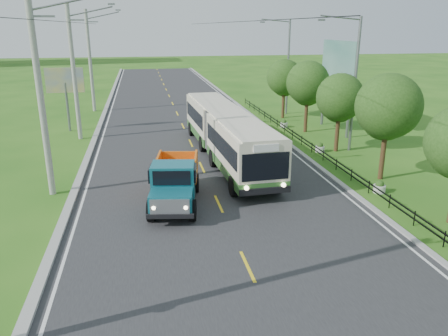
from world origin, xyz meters
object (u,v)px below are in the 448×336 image
object	(u,v)px
streetlight_far	(287,64)
planter_near	(379,187)
tree_fifth	(308,85)
bus	(226,131)
pole_mid	(74,72)
tree_back	(284,79)
dump_truck	(175,179)
streetlight_mid	(353,80)
planter_mid	(320,148)
billboard_left	(65,84)
pole_near	(41,96)
tree_fourth	(340,100)
planter_far	(284,124)
pole_far	(90,61)
billboard_right	(338,66)
tree_third	(388,110)

from	to	relation	value
streetlight_far	planter_near	world-z (taller)	streetlight_far
tree_fifth	bus	size ratio (longest dim) A/B	0.35
pole_mid	tree_back	world-z (taller)	pole_mid
bus	dump_truck	world-z (taller)	bus
pole_mid	streetlight_mid	xyz separation A→B (m)	(18.90, -7.00, -0.19)
planter_near	planter_mid	xyz separation A→B (m)	(0.00, 8.00, 0.00)
billboard_left	planter_near	bearing A→B (deg)	-44.84
pole_near	streetlight_mid	world-z (taller)	pole_near
bus	billboard_left	bearing A→B (deg)	134.94
tree_fourth	planter_far	size ratio (longest dim) A/B	8.06
tree_back	billboard_left	distance (m)	19.48
pole_mid	streetlight_mid	world-z (taller)	pole_mid
pole_mid	tree_fifth	xyz separation A→B (m)	(18.12, -0.86, -1.24)
planter_near	streetlight_far	bearing A→B (deg)	84.70
pole_far	planter_far	size ratio (longest dim) A/B	14.93
streetlight_mid	bus	distance (m)	9.32
billboard_right	planter_far	bearing A→B (deg)	151.61
pole_near	tree_fourth	distance (m)	18.89
planter_near	pole_far	bearing A→B (deg)	121.99
tree_fifth	planter_far	bearing A→B (deg)	124.05
pole_mid	planter_near	world-z (taller)	pole_mid
planter_mid	tree_third	bearing A→B (deg)	-77.90
tree_fourth	billboard_left	bearing A→B (deg)	153.01
pole_far	tree_back	bearing A→B (deg)	-20.74
pole_near	billboard_right	size ratio (longest dim) A/B	1.37
streetlight_mid	planter_far	xyz separation A→B (m)	(-2.04, 8.00, -4.62)
tree_fourth	dump_truck	size ratio (longest dim) A/B	0.93
tree_back	planter_near	bearing A→B (deg)	-93.57
bus	pole_near	bearing A→B (deg)	-157.95
pole_far	billboard_right	bearing A→B (deg)	-32.30
tree_third	tree_fifth	bearing A→B (deg)	90.00
tree_fifth	planter_far	distance (m)	4.21
tree_third	billboard_left	size ratio (longest dim) A/B	1.15
planter_mid	dump_truck	xyz separation A→B (m)	(-10.69, -7.60, 1.03)
billboard_left	bus	size ratio (longest dim) A/B	0.32
pole_near	streetlight_far	xyz separation A→B (m)	(18.90, 19.00, -0.19)
tree_back	planter_far	world-z (taller)	tree_back
planter_mid	billboard_right	bearing A→B (deg)	58.34
planter_mid	billboard_left	size ratio (longest dim) A/B	0.13
pole_near	pole_mid	xyz separation A→B (m)	(0.00, 12.00, 0.00)
planter_mid	dump_truck	distance (m)	13.16
tree_fifth	streetlight_far	xyz separation A→B (m)	(0.79, 7.86, 1.05)
planter_far	billboard_right	xyz separation A→B (m)	(3.70, -2.00, 5.06)
tree_back	billboard_left	size ratio (longest dim) A/B	1.06
tree_fifth	dump_truck	distance (m)	18.38
tree_back	streetlight_mid	world-z (taller)	streetlight_mid
tree_third	planter_near	size ratio (longest dim) A/B	8.96
planter_near	planter_far	size ratio (longest dim) A/B	1.00
dump_truck	pole_mid	bearing A→B (deg)	122.19
planter_far	billboard_right	world-z (taller)	billboard_right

